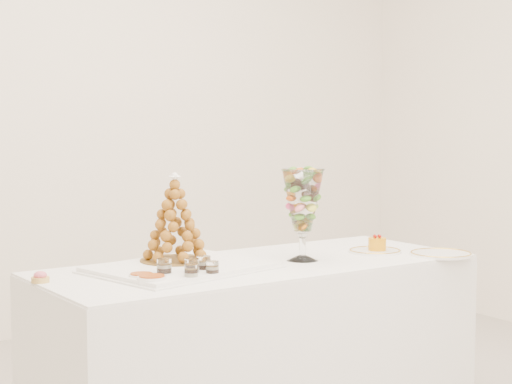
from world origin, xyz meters
TOP-DOWN VIEW (x-y plane):
  - buffet_table at (-0.02, 0.10)m, footprint 1.79×0.77m
  - lace_tray at (-0.35, 0.13)m, footprint 0.72×0.60m
  - macaron_vase at (0.17, 0.06)m, footprint 0.17×0.17m
  - cake_plate at (0.55, 0.06)m, footprint 0.22×0.22m
  - spare_plate at (0.73, -0.15)m, footprint 0.26×0.26m
  - pink_tart at (-0.88, 0.18)m, footprint 0.06×0.06m
  - verrine_a at (-0.48, 0.01)m, footprint 0.06×0.06m
  - verrine_b at (-0.39, -0.04)m, footprint 0.06×0.06m
  - verrine_c at (-0.32, -0.00)m, footprint 0.07×0.07m
  - verrine_d at (-0.43, -0.10)m, footprint 0.06×0.06m
  - verrine_e at (-0.33, -0.09)m, footprint 0.05×0.05m
  - ramekin_back at (-0.57, -0.00)m, footprint 0.09×0.09m
  - ramekin_front at (-0.57, -0.08)m, footprint 0.10×0.10m
  - croquembouche at (-0.33, 0.22)m, footprint 0.28×0.28m
  - mousse_cake at (0.56, 0.05)m, footprint 0.08×0.08m

SIDE VIEW (x-z plane):
  - buffet_table at x=-0.02m, z-range 0.00..0.67m
  - cake_plate at x=0.55m, z-range 0.67..0.68m
  - spare_plate at x=0.73m, z-range 0.67..0.68m
  - lace_tray at x=-0.35m, z-range 0.67..0.69m
  - ramekin_back at x=-0.57m, z-range 0.67..0.70m
  - ramekin_front at x=-0.57m, z-range 0.67..0.70m
  - pink_tart at x=-0.88m, z-range 0.67..0.71m
  - verrine_e at x=-0.33m, z-range 0.67..0.73m
  - verrine_d at x=-0.43m, z-range 0.67..0.73m
  - verrine_c at x=-0.32m, z-range 0.67..0.74m
  - verrine_b at x=-0.39m, z-range 0.67..0.74m
  - verrine_a at x=-0.48m, z-range 0.67..0.74m
  - mousse_cake at x=0.56m, z-range 0.68..0.74m
  - croquembouche at x=-0.33m, z-range 0.69..1.03m
  - macaron_vase at x=0.17m, z-range 0.73..1.10m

